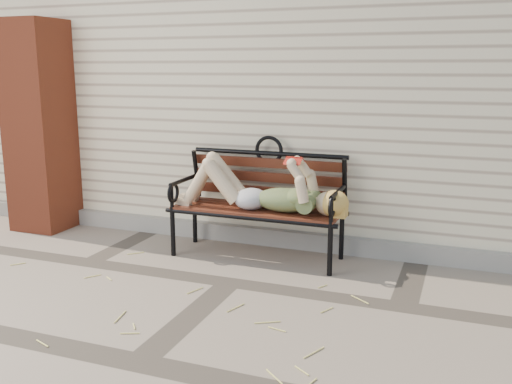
% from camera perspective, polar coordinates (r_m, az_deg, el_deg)
% --- Properties ---
extents(ground, '(80.00, 80.00, 0.00)m').
position_cam_1_polar(ground, '(4.27, -2.62, -9.03)').
color(ground, '#75685A').
rests_on(ground, ground).
extents(house_wall, '(8.00, 4.00, 3.00)m').
position_cam_1_polar(house_wall, '(6.84, 7.43, 11.77)').
color(house_wall, beige).
rests_on(house_wall, ground).
extents(foundation_strip, '(8.00, 0.10, 0.15)m').
position_cam_1_polar(foundation_strip, '(5.10, 1.68, -4.53)').
color(foundation_strip, gray).
rests_on(foundation_strip, ground).
extents(brick_pillar, '(0.50, 0.50, 2.00)m').
position_cam_1_polar(brick_pillar, '(5.89, -20.80, 6.13)').
color(brick_pillar, maroon).
rests_on(brick_pillar, ground).
extents(garden_bench, '(1.53, 0.61, 0.99)m').
position_cam_1_polar(garden_bench, '(4.75, 0.45, 0.17)').
color(garden_bench, black).
rests_on(garden_bench, ground).
extents(reading_woman, '(1.44, 0.33, 0.45)m').
position_cam_1_polar(reading_woman, '(4.63, 0.08, 0.27)').
color(reading_woman, '#0A3747').
rests_on(reading_woman, ground).
extents(straw_scatter, '(2.87, 1.59, 0.01)m').
position_cam_1_polar(straw_scatter, '(4.05, -9.68, -10.32)').
color(straw_scatter, '#E7DB71').
rests_on(straw_scatter, ground).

